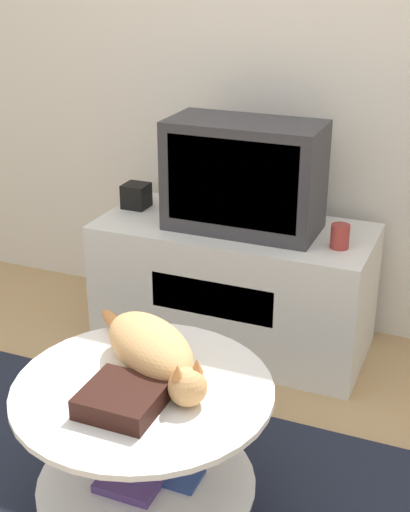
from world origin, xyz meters
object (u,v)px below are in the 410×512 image
Objects in this scene: speaker at (136,196)px; tv at (244,176)px; dvd_box at (122,399)px; cat at (153,349)px.

tv is at bearing -6.69° from speaker.
speaker is at bearing 116.04° from dvd_box.
tv is 1.28m from dvd_box.
speaker is 1.28m from cat.
speaker is at bearing 155.70° from cat.
tv is 1.07m from cat.
speaker is 0.21× the size of cat.
cat is (-0.01, 0.20, 0.04)m from dvd_box.
cat is (0.10, -1.05, -0.21)m from tv.
dvd_box is (0.64, -1.31, -0.08)m from speaker.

